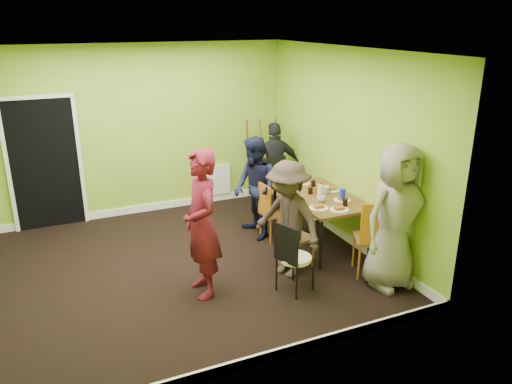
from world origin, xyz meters
The scene contains 28 objects.
ground centered at (0.00, 0.00, 0.00)m, with size 5.00×5.00×0.00m, color black.
room_walls centered at (-0.02, 0.04, 0.99)m, with size 5.04×4.54×2.82m.
dining_table centered at (2.05, -0.11, 0.70)m, with size 0.90×1.50×0.75m.
chair_left_far centered at (1.45, 0.30, 0.50)m, with size 0.39×0.39×0.89m.
chair_left_near centered at (1.34, -0.61, 0.50)m, with size 0.45×0.45×0.89m.
chair_back_end centered at (2.03, 1.30, 0.68)m, with size 0.45×0.52×0.97m.
chair_front_end centered at (2.16, -1.23, 0.59)m, with size 0.57×0.57×1.04m.
chair_bentwood centered at (1.04, -1.16, 0.50)m, with size 0.46×0.45×0.90m.
easel centered at (2.05, 2.02, 0.75)m, with size 0.61×0.57×1.52m.
plate_near_left centered at (1.82, 0.36, 0.76)m, with size 0.27×0.27×0.01m, color white.
plate_near_right centered at (1.77, -0.52, 0.76)m, with size 0.26×0.26×0.01m, color white.
plate_far_back centered at (2.09, 0.49, 0.76)m, with size 0.23×0.23×0.01m, color white.
plate_far_front centered at (1.99, -0.68, 0.76)m, with size 0.25×0.25×0.01m, color white.
plate_wall_back centered at (2.33, 0.03, 0.76)m, with size 0.24×0.24×0.01m, color white.
plate_wall_front centered at (2.23, -0.39, 0.76)m, with size 0.23×0.23×0.01m, color white.
thermos centered at (2.04, -0.11, 0.85)m, with size 0.08×0.08×0.20m, color white.
blue_bottle centered at (2.22, -0.41, 0.84)m, with size 0.09×0.09×0.18m, color #182CB4.
orange_bottle centered at (2.05, 0.02, 0.79)m, with size 0.04×0.04×0.09m, color orange.
glass_mid centered at (1.96, 0.04, 0.80)m, with size 0.07×0.07×0.10m, color black.
glass_back centered at (2.17, 0.31, 0.80)m, with size 0.07×0.07×0.09m, color black.
glass_front centered at (2.14, -0.58, 0.80)m, with size 0.07×0.07×0.10m, color black.
cup_a centered at (1.93, -0.32, 0.80)m, with size 0.11×0.11×0.09m, color white.
cup_b centered at (2.20, -0.01, 0.80)m, with size 0.11×0.11×0.10m, color white.
person_standing centered at (0.07, -0.74, 0.90)m, with size 0.65×0.43×1.80m, color maroon.
person_left_far centered at (1.30, 0.53, 0.77)m, with size 0.75×0.58×1.54m, color black.
person_left_near centered at (1.20, -0.72, 0.76)m, with size 0.99×0.57×1.53m, color #302620.
person_back_end centered at (2.10, 1.48, 0.76)m, with size 0.89×0.37×1.52m, color black.
person_front_end centered at (2.25, -1.49, 0.91)m, with size 0.89×0.58×1.82m, color gray.
Camera 1 is at (-1.52, -5.87, 3.17)m, focal length 35.00 mm.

